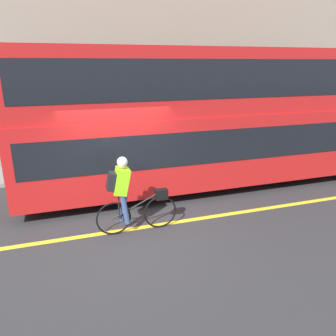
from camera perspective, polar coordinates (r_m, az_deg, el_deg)
ground_plane at (r=7.34m, az=-7.17°, el=-10.35°), size 80.00×80.00×0.00m
road_center_line at (r=7.27m, az=-7.06°, el=-10.59°), size 50.00×0.14×0.01m
sidewalk_curb at (r=11.55m, az=-11.66°, el=0.42°), size 60.00×2.14×0.13m
building_facade at (r=12.26m, az=-13.43°, el=17.63°), size 60.00×0.30×7.00m
bus at (r=9.48m, az=8.62°, el=9.51°), size 10.95×2.48×3.82m
cyclist_on_bike at (r=6.80m, az=-6.94°, el=-4.34°), size 1.74×0.32×1.68m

